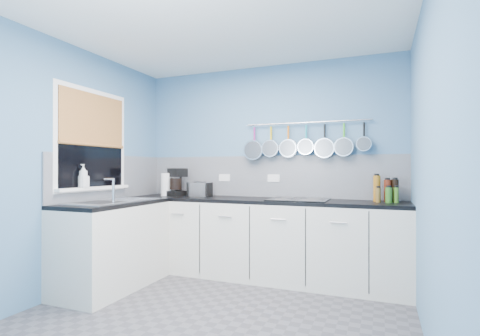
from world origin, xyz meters
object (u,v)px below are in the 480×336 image
Objects in this scene: paper_towel at (166,184)px; hob at (299,199)px; canister at (203,192)px; soap_bottle_b at (84,179)px; coffee_maker at (177,182)px; soap_bottle_a at (83,176)px; toaster at (200,189)px.

hob is (1.72, -0.01, -0.14)m from paper_towel.
paper_towel is at bearing -176.75° from canister.
soap_bottle_b is 1.11m from paper_towel.
coffee_maker is at bearing 69.19° from soap_bottle_b.
coffee_maker is at bearing 178.29° from hob.
soap_bottle_a is 1.39× the size of soap_bottle_b.
soap_bottle_b is at bearing -104.72° from paper_towel.
toaster reaches higher than hob.
paper_towel is at bearing 75.28° from soap_bottle_b.
hob is (2.00, 1.06, -0.23)m from soap_bottle_b.
toaster is (0.74, 1.13, -0.15)m from soap_bottle_b.
soap_bottle_a is at bearing -125.85° from canister.
coffee_maker is 0.33m from toaster.
coffee_maker is (0.42, 1.11, -0.06)m from soap_bottle_b.
toaster is (0.46, 0.05, -0.06)m from paper_towel.
toaster is 0.07m from canister.
soap_bottle_b is at bearing -91.90° from coffee_maker.
paper_towel is 0.15m from coffee_maker.
toaster is at bearing 6.52° from paper_towel.
toaster is at bearing 159.48° from canister.
paper_towel is at bearing 75.36° from soap_bottle_a.
toaster is (0.32, 0.02, -0.09)m from coffee_maker.
soap_bottle_a is 2.01× the size of canister.
soap_bottle_b reaches higher than paper_towel.
toaster is at bearing 176.95° from hob.
coffee_maker is (0.42, 1.11, -0.09)m from soap_bottle_a.
soap_bottle_b is at bearing 90.00° from soap_bottle_a.
toaster is at bearing 56.66° from soap_bottle_b.
soap_bottle_b reaches higher than canister.
paper_towel is 1.07× the size of toaster.
coffee_maker is (0.14, 0.03, 0.03)m from paper_towel.
canister is at bearing -12.30° from toaster.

